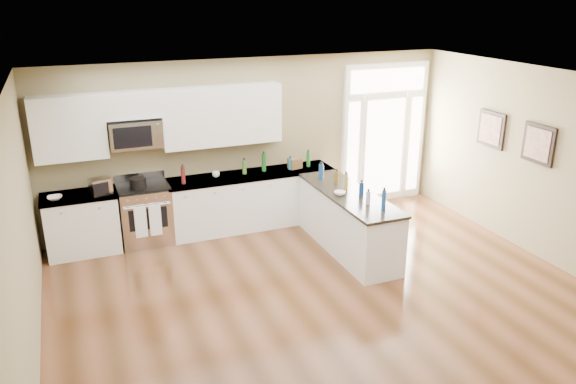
{
  "coord_description": "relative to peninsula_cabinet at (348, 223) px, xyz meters",
  "views": [
    {
      "loc": [
        -2.92,
        -4.79,
        3.82
      ],
      "look_at": [
        -0.16,
        2.0,
        1.18
      ],
      "focal_mm": 35.0,
      "sensor_mm": 36.0,
      "label": 1
    }
  ],
  "objects": [
    {
      "name": "ground",
      "position": [
        -0.93,
        -2.24,
        -0.43
      ],
      "size": [
        8.0,
        8.0,
        0.0
      ],
      "primitive_type": "plane",
      "color": "#472A13"
    },
    {
      "name": "bowl_peninsula",
      "position": [
        -0.17,
        -0.04,
        0.53
      ],
      "size": [
        0.23,
        0.23,
        0.06
      ],
      "primitive_type": "imported",
      "rotation": [
        0.0,
        0.0,
        0.37
      ],
      "color": "white",
      "rests_on": "peninsula_cabinet"
    },
    {
      "name": "bowl_left",
      "position": [
        -4.12,
        1.35,
        0.53
      ],
      "size": [
        0.21,
        0.21,
        0.05
      ],
      "primitive_type": "imported",
      "rotation": [
        0.0,
        0.0,
        -0.02
      ],
      "color": "white",
      "rests_on": "back_cabinet_left"
    },
    {
      "name": "peninsula_cabinet",
      "position": [
        0.0,
        0.0,
        0.0
      ],
      "size": [
        0.69,
        2.32,
        0.94
      ],
      "color": "white",
      "rests_on": "ground"
    },
    {
      "name": "cup_counter",
      "position": [
        -1.66,
        1.48,
        0.55
      ],
      "size": [
        0.15,
        0.15,
        0.1
      ],
      "primitive_type": "imported",
      "rotation": [
        0.0,
        0.0,
        -0.31
      ],
      "color": "white",
      "rests_on": "back_cabinet_right"
    },
    {
      "name": "upper_cabinet_left",
      "position": [
        -3.81,
        1.59,
        1.49
      ],
      "size": [
        1.04,
        0.33,
        0.95
      ],
      "primitive_type": "cube",
      "color": "white",
      "rests_on": "room_shell"
    },
    {
      "name": "entry_door",
      "position": [
        1.62,
        1.71,
        0.87
      ],
      "size": [
        1.7,
        0.1,
        2.6
      ],
      "color": "white",
      "rests_on": "ground"
    },
    {
      "name": "cardboard_box",
      "position": [
        -0.28,
        1.45,
        0.59
      ],
      "size": [
        0.24,
        0.2,
        0.18
      ],
      "primitive_type": "cube",
      "rotation": [
        0.0,
        0.0,
        0.19
      ],
      "color": "brown",
      "rests_on": "back_cabinet_right"
    },
    {
      "name": "kitchen_range",
      "position": [
        -2.85,
        1.45,
        0.04
      ],
      "size": [
        0.78,
        0.69,
        1.08
      ],
      "color": "silver",
      "rests_on": "ground"
    },
    {
      "name": "toaster_oven",
      "position": [
        -3.47,
        1.33,
        0.63
      ],
      "size": [
        0.34,
        0.3,
        0.25
      ],
      "primitive_type": "cube",
      "rotation": [
        0.0,
        0.0,
        0.26
      ],
      "color": "silver",
      "rests_on": "back_cabinet_left"
    },
    {
      "name": "wall_art_far",
      "position": [
        2.54,
        -1.04,
        1.27
      ],
      "size": [
        0.05,
        0.58,
        0.58
      ],
      "color": "black",
      "rests_on": "room_shell"
    },
    {
      "name": "wall_art_near",
      "position": [
        2.54,
        -0.04,
        1.27
      ],
      "size": [
        0.05,
        0.58,
        0.58
      ],
      "color": "black",
      "rests_on": "room_shell"
    },
    {
      "name": "upper_cabinet_right",
      "position": [
        -1.5,
        1.59,
        1.49
      ],
      "size": [
        1.94,
        0.33,
        0.95
      ],
      "primitive_type": "cube",
      "color": "white",
      "rests_on": "room_shell"
    },
    {
      "name": "room_shell",
      "position": [
        -0.93,
        -2.24,
        1.27
      ],
      "size": [
        8.0,
        8.0,
        8.0
      ],
      "color": "#8C7F58",
      "rests_on": "ground"
    },
    {
      "name": "counter_bottles",
      "position": [
        -0.46,
        0.71,
        0.63
      ],
      "size": [
        2.4,
        2.41,
        0.3
      ],
      "color": "#19591E",
      "rests_on": "back_cabinet_right"
    },
    {
      "name": "back_cabinet_right",
      "position": [
        -1.08,
        1.45,
        0.0
      ],
      "size": [
        2.85,
        0.66,
        0.94
      ],
      "color": "white",
      "rests_on": "ground"
    },
    {
      "name": "stockpot",
      "position": [
        -2.93,
        1.33,
        0.61
      ],
      "size": [
        0.32,
        0.32,
        0.19
      ],
      "primitive_type": "cylinder",
      "rotation": [
        0.0,
        0.0,
        0.33
      ],
      "color": "black",
      "rests_on": "kitchen_range"
    },
    {
      "name": "back_cabinet_left",
      "position": [
        -3.8,
        1.45,
        0.0
      ],
      "size": [
        1.1,
        0.66,
        0.94
      ],
      "color": "white",
      "rests_on": "ground"
    },
    {
      "name": "microwave",
      "position": [
        -2.88,
        1.56,
        1.33
      ],
      "size": [
        0.78,
        0.41,
        0.42
      ],
      "color": "silver",
      "rests_on": "room_shell"
    },
    {
      "name": "upper_cabinet_short",
      "position": [
        -2.88,
        1.59,
        1.77
      ],
      "size": [
        0.82,
        0.33,
        0.4
      ],
      "primitive_type": "cube",
      "color": "white",
      "rests_on": "room_shell"
    }
  ]
}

